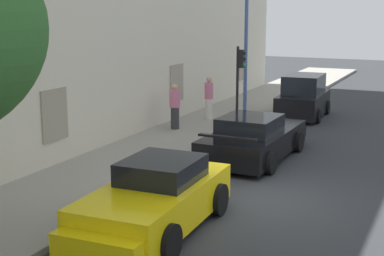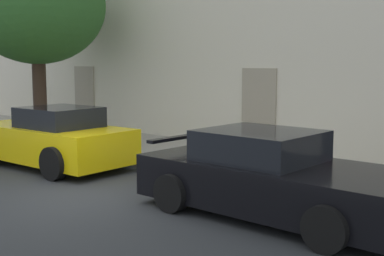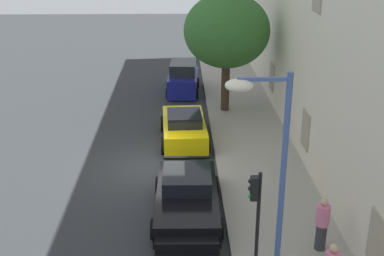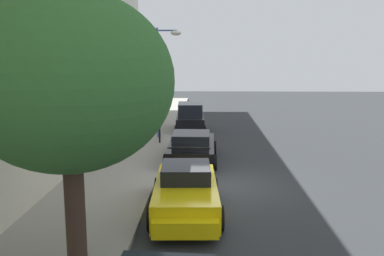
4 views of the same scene
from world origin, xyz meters
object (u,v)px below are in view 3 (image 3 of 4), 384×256
(sportscar_red_lead, at_px, (184,126))
(street_lamp, at_px, (266,158))
(hatchback_distant, at_px, (183,79))
(tree_midblock, at_px, (227,31))
(traffic_light, at_px, (256,206))
(pedestrian_admiring, at_px, (322,224))
(sportscar_yellow_flank, at_px, (187,200))

(sportscar_red_lead, height_order, street_lamp, street_lamp)
(hatchback_distant, distance_m, tree_midblock, 5.37)
(street_lamp, bearing_deg, tree_midblock, 178.13)
(hatchback_distant, bearing_deg, sportscar_red_lead, -0.25)
(traffic_light, height_order, street_lamp, street_lamp)
(hatchback_distant, relative_size, pedestrian_admiring, 2.20)
(sportscar_red_lead, distance_m, traffic_light, 10.13)
(tree_midblock, distance_m, pedestrian_admiring, 13.04)
(sportscar_red_lead, height_order, sportscar_yellow_flank, sportscar_red_lead)
(hatchback_distant, height_order, street_lamp, street_lamp)
(tree_midblock, relative_size, street_lamp, 0.98)
(tree_midblock, bearing_deg, sportscar_red_lead, -30.64)
(tree_midblock, relative_size, pedestrian_admiring, 3.56)
(traffic_light, bearing_deg, sportscar_red_lead, -169.73)
(sportscar_red_lead, bearing_deg, tree_midblock, 149.36)
(hatchback_distant, xyz_separation_m, street_lamp, (18.55, 1.67, 3.50))
(sportscar_yellow_flank, bearing_deg, pedestrian_admiring, 61.07)
(sportscar_red_lead, height_order, hatchback_distant, hatchback_distant)
(sportscar_yellow_flank, relative_size, traffic_light, 1.65)
(sportscar_yellow_flank, height_order, pedestrian_admiring, pedestrian_admiring)
(sportscar_red_lead, relative_size, sportscar_yellow_flank, 0.92)
(tree_midblock, height_order, traffic_light, tree_midblock)
(hatchback_distant, bearing_deg, pedestrian_admiring, 13.73)
(hatchback_distant, bearing_deg, street_lamp, 5.14)
(pedestrian_admiring, bearing_deg, traffic_light, -64.13)
(sportscar_red_lead, distance_m, street_lamp, 12.05)
(sportscar_red_lead, xyz_separation_m, pedestrian_admiring, (8.80, 3.94, 0.35))
(sportscar_red_lead, relative_size, hatchback_distant, 1.26)
(traffic_light, xyz_separation_m, street_lamp, (1.51, -0.08, 2.08))
(sportscar_yellow_flank, height_order, hatchback_distant, hatchback_distant)
(traffic_light, bearing_deg, hatchback_distant, -174.13)
(tree_midblock, bearing_deg, traffic_light, -1.72)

